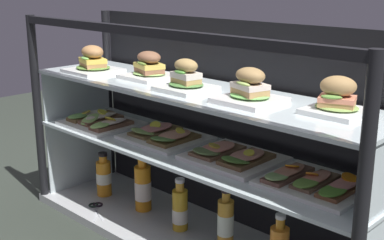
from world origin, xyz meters
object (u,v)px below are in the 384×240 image
Objects in this scene: open_sandwich_tray_far_right at (315,182)px; juice_bottle_tucked_behind at (143,187)px; plated_roll_sandwich_far_right at (186,80)px; kitchen_scissors at (96,207)px; plated_roll_sandwich_mid_left at (337,100)px; open_sandwich_tray_right_of_center at (164,135)px; plated_roll_sandwich_center at (250,90)px; juice_bottle_back_center at (104,177)px; plated_roll_sandwich_near_left_corner at (149,68)px; open_sandwich_tray_mid_left at (232,156)px; juice_bottle_front_left_end at (225,224)px; juice_bottle_back_right at (180,210)px; plated_roll_sandwich_right_of_center at (93,62)px; open_sandwich_tray_near_left_corner at (100,121)px.

open_sandwich_tray_far_right is 0.88m from juice_bottle_tucked_behind.
plated_roll_sandwich_far_right is at bearing -174.84° from open_sandwich_tray_far_right.
juice_bottle_tucked_behind is 1.44× the size of kitchen_scissors.
plated_roll_sandwich_mid_left is 0.78m from open_sandwich_tray_right_of_center.
plated_roll_sandwich_center reaches higher than juice_bottle_back_center.
juice_bottle_tucked_behind is at bearing -167.25° from plated_roll_sandwich_near_left_corner.
juice_bottle_front_left_end is at bearing -124.94° from open_sandwich_tray_mid_left.
open_sandwich_tray_mid_left is at bearing -1.73° from plated_roll_sandwich_near_left_corner.
open_sandwich_tray_right_of_center is 0.31m from juice_bottle_back_right.
plated_roll_sandwich_right_of_center reaches higher than juice_bottle_tucked_behind.
juice_bottle_front_left_end is (-0.39, -0.05, -0.53)m from plated_roll_sandwich_mid_left.
juice_bottle_back_right is 0.89× the size of juice_bottle_front_left_end.
open_sandwich_tray_mid_left is at bearing 5.04° from plated_roll_sandwich_right_of_center.
plated_roll_sandwich_center is 0.86m from open_sandwich_tray_near_left_corner.
juice_bottle_back_center is 1.15× the size of kitchen_scissors.
juice_bottle_back_center is at bearing -174.66° from juice_bottle_tucked_behind.
juice_bottle_front_left_end reaches higher than juice_bottle_back_right.
juice_bottle_back_right is (0.25, -0.02, -0.02)m from juice_bottle_tucked_behind.
plated_roll_sandwich_center is at bearing -8.46° from juice_bottle_front_left_end.
open_sandwich_tray_mid_left is at bearing -0.37° from juice_bottle_tucked_behind.
open_sandwich_tray_near_left_corner is (-1.10, -0.08, -0.26)m from plated_roll_sandwich_mid_left.
plated_roll_sandwich_right_of_center is 0.58m from juice_bottle_tucked_behind.
open_sandwich_tray_near_left_corner reaches higher than juice_bottle_back_center.
juice_bottle_tucked_behind reaches higher than kitchen_scissors.
open_sandwich_tray_right_of_center is at bearing 24.52° from kitchen_scissors.
juice_bottle_tucked_behind is 1.06× the size of juice_bottle_front_left_end.
plated_roll_sandwich_right_of_center is at bearing -176.29° from juice_bottle_front_left_end.
plated_roll_sandwich_mid_left is 0.83× the size of juice_bottle_back_center.
open_sandwich_tray_far_right is 1.46× the size of juice_bottle_back_right.
open_sandwich_tray_near_left_corner is 1.00× the size of open_sandwich_tray_far_right.
plated_roll_sandwich_right_of_center is at bearing -175.02° from plated_roll_sandwich_mid_left.
open_sandwich_tray_mid_left is 1.22× the size of juice_bottle_tucked_behind.
open_sandwich_tray_near_left_corner reaches higher than juice_bottle_tucked_behind.
juice_bottle_front_left_end is 1.36× the size of kitchen_scissors.
open_sandwich_tray_mid_left is at bearing -175.14° from plated_roll_sandwich_mid_left.
juice_bottle_tucked_behind is at bearing 179.63° from open_sandwich_tray_mid_left.
juice_bottle_back_right is at bearing -3.80° from juice_bottle_tucked_behind.
plated_roll_sandwich_far_right reaches higher than open_sandwich_tray_near_left_corner.
open_sandwich_tray_right_of_center is at bearing 163.89° from plated_roll_sandwich_far_right.
open_sandwich_tray_far_right is 1.29× the size of juice_bottle_front_left_end.
plated_roll_sandwich_far_right is at bearing -164.46° from open_sandwich_tray_mid_left.
juice_bottle_tucked_behind is at bearing -178.12° from plated_roll_sandwich_mid_left.
open_sandwich_tray_near_left_corner reaches higher than kitchen_scissors.
juice_bottle_back_center is at bearing 177.03° from plated_roll_sandwich_far_right.
juice_bottle_tucked_behind reaches higher than juice_bottle_back_center.
open_sandwich_tray_near_left_corner is (-0.54, 0.00, -0.26)m from plated_roll_sandwich_far_right.
juice_bottle_back_center is 0.96× the size of juice_bottle_back_right.
plated_roll_sandwich_far_right is at bearing -13.10° from plated_roll_sandwich_near_left_corner.
plated_roll_sandwich_far_right reaches higher than kitchen_scissors.
juice_bottle_tucked_behind is at bearing 16.35° from plated_roll_sandwich_right_of_center.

